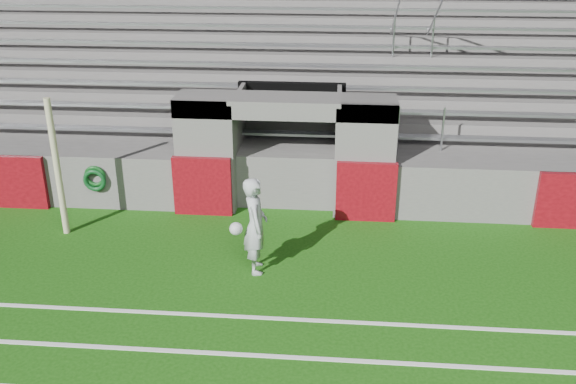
{
  "coord_description": "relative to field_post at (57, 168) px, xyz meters",
  "views": [
    {
      "loc": [
        1.21,
        -9.92,
        6.15
      ],
      "look_at": [
        0.2,
        1.8,
        1.1
      ],
      "focal_mm": 40.0,
      "sensor_mm": 36.0,
      "label": 1
    }
  ],
  "objects": [
    {
      "name": "hose_coil",
      "position": [
        0.28,
        1.14,
        -0.68
      ],
      "size": [
        0.52,
        0.15,
        0.59
      ],
      "color": "#0D4214",
      "rests_on": "ground"
    },
    {
      "name": "ground",
      "position": [
        4.51,
        -1.78,
        -1.46
      ],
      "size": [
        90.0,
        90.0,
        0.0
      ],
      "primitive_type": "plane",
      "color": "#16480C",
      "rests_on": "ground"
    },
    {
      "name": "stadium_structure",
      "position": [
        4.51,
        6.19,
        0.03
      ],
      "size": [
        26.0,
        8.48,
        5.42
      ],
      "color": "#575452",
      "rests_on": "ground"
    },
    {
      "name": "goalkeeper_with_ball",
      "position": [
        4.2,
        -1.21,
        -0.53
      ],
      "size": [
        0.75,
        0.76,
        1.87
      ],
      "color": "#ACB2B5",
      "rests_on": "ground"
    },
    {
      "name": "field_post",
      "position": [
        0.0,
        0.0,
        0.0
      ],
      "size": [
        0.13,
        0.13,
        2.92
      ],
      "primitive_type": "cylinder",
      "color": "beige",
      "rests_on": "ground"
    }
  ]
}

